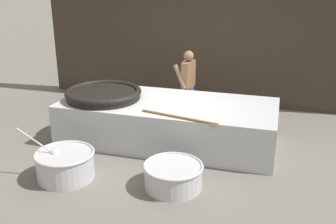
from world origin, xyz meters
name	(u,v)px	position (x,y,z in m)	size (l,w,h in m)	color
ground_plane	(168,141)	(0.00, 0.00, 0.00)	(60.00, 60.00, 0.00)	#666059
back_wall	(199,14)	(0.00, 2.48, 2.03)	(7.33, 0.24, 4.06)	#382D23
hearth_platform	(168,122)	(0.00, 0.00, 0.38)	(3.82, 1.64, 0.75)	#B2B7B7
giant_wok_near	(103,94)	(-1.19, -0.12, 0.84)	(1.39, 1.39, 0.18)	black
stirring_paddle	(182,118)	(0.44, -0.73, 0.77)	(1.31, 0.35, 0.04)	brown
cook	(188,84)	(0.10, 1.09, 0.80)	(0.37, 0.56, 1.47)	brown
prep_bowl_vegetables	(65,164)	(-1.10, -1.73, 0.24)	(1.15, 0.89, 0.78)	#B7B7BC
prep_bowl_meat	(173,175)	(0.53, -1.55, 0.20)	(0.87, 0.87, 0.36)	#B7B7BC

